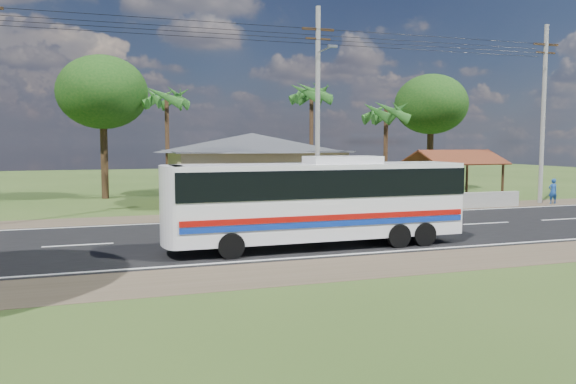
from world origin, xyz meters
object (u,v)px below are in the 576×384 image
object	(u,v)px
waiting_shed	(454,159)
coach_bus	(320,196)
motorcycle	(319,207)
person	(553,191)

from	to	relation	value
waiting_shed	coach_bus	bearing A→B (deg)	-139.56
waiting_shed	coach_bus	world-z (taller)	waiting_shed
waiting_shed	motorcycle	world-z (taller)	waiting_shed
coach_bus	motorcycle	xyz separation A→B (m)	(3.21, 8.33, -1.46)
waiting_shed	person	world-z (taller)	waiting_shed
motorcycle	person	xyz separation A→B (m)	(15.83, 0.68, 0.34)
coach_bus	person	world-z (taller)	coach_bus
coach_bus	motorcycle	world-z (taller)	coach_bus
motorcycle	person	bearing A→B (deg)	-99.39
waiting_shed	person	xyz separation A→B (m)	(5.46, -2.57, -1.95)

